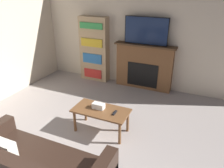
{
  "coord_description": "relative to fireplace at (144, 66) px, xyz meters",
  "views": [
    {
      "loc": [
        1.63,
        -0.94,
        2.52
      ],
      "look_at": [
        0.08,
        2.55,
        0.75
      ],
      "focal_mm": 35.0,
      "sensor_mm": 36.0,
      "label": 1
    }
  ],
  "objects": [
    {
      "name": "fireplace",
      "position": [
        0.0,
        0.0,
        0.0
      ],
      "size": [
        1.54,
        0.28,
        1.16
      ],
      "color": "brown",
      "rests_on": "ground_plane"
    },
    {
      "name": "coffee_table",
      "position": [
        -0.15,
        -2.15,
        -0.19
      ],
      "size": [
        1.01,
        0.51,
        0.46
      ],
      "color": "brown",
      "rests_on": "ground_plane"
    },
    {
      "name": "tv",
      "position": [
        -0.0,
        -0.02,
        0.91
      ],
      "size": [
        1.07,
        0.03,
        0.66
      ],
      "color": "black",
      "rests_on": "fireplace"
    },
    {
      "name": "wall_back",
      "position": [
        -0.24,
        0.14,
        0.77
      ],
      "size": [
        6.21,
        0.06,
        2.7
      ],
      "color": "beige",
      "rests_on": "ground_plane"
    },
    {
      "name": "bookshelf",
      "position": [
        -1.42,
        -0.02,
        0.29
      ],
      "size": [
        0.79,
        0.29,
        1.75
      ],
      "color": "tan",
      "rests_on": "ground_plane"
    },
    {
      "name": "remote_control",
      "position": [
        0.12,
        -2.16,
        -0.11
      ],
      "size": [
        0.04,
        0.15,
        0.02
      ],
      "color": "black",
      "rests_on": "coffee_table"
    },
    {
      "name": "tissue_box",
      "position": [
        -0.22,
        -2.12,
        -0.07
      ],
      "size": [
        0.22,
        0.12,
        0.1
      ],
      "color": "white",
      "rests_on": "coffee_table"
    }
  ]
}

